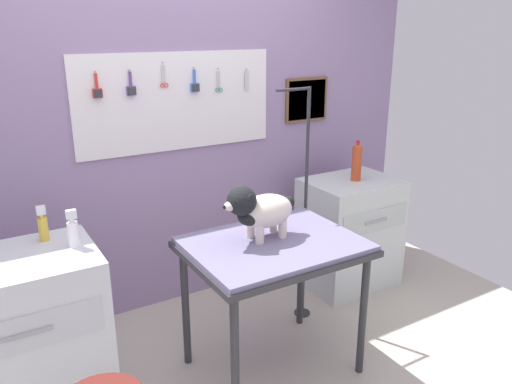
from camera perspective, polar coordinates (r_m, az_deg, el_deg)
rear_wall_panel at (r=3.51m, az=-9.41°, el=5.35°), size 4.00×0.11×2.30m
grooming_table at (r=2.80m, az=2.01°, el=-7.10°), size 0.95×0.72×0.81m
grooming_arm at (r=3.34m, az=5.45°, el=-2.76°), size 0.30×0.11×1.58m
dog at (r=2.73m, az=0.34°, el=-2.01°), size 0.45×0.21×0.32m
counter_left at (r=2.88m, az=-24.97°, el=-14.83°), size 0.80×0.58×0.88m
cabinet_right at (r=3.95m, az=10.50°, el=-4.50°), size 0.68×0.54×0.84m
detangler_spray at (r=2.67m, az=-19.94°, el=-4.19°), size 0.05×0.05×0.19m
pump_bottle_white at (r=2.81m, az=-22.93°, el=-3.56°), size 0.05×0.05×0.19m
soda_bottle at (r=3.77m, az=11.31°, el=3.34°), size 0.07×0.07×0.30m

